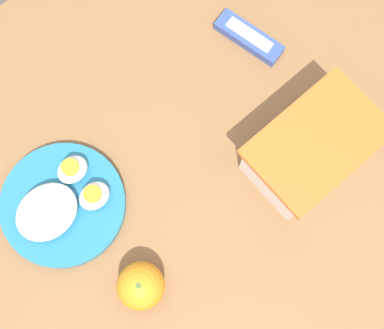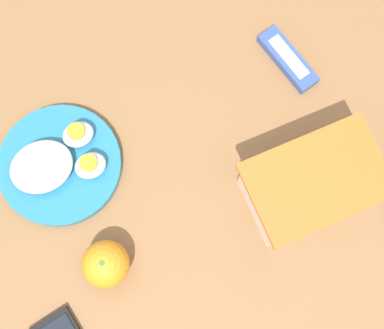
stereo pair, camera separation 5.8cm
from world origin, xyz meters
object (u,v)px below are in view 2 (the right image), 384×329
object	(u,v)px
food_container	(310,186)
rice_plate	(58,164)
candy_bar	(288,59)
orange_fruit	(106,264)

from	to	relation	value
food_container	rice_plate	distance (m)	0.39
food_container	candy_bar	xyz separation A→B (m)	(-0.07, -0.21, -0.04)
rice_plate	candy_bar	distance (m)	0.41
food_container	rice_plate	bearing A→B (deg)	-29.23
orange_fruit	candy_bar	distance (m)	0.44
orange_fruit	candy_bar	world-z (taller)	orange_fruit
candy_bar	orange_fruit	bearing A→B (deg)	26.46
food_container	orange_fruit	xyz separation A→B (m)	(0.32, -0.01, -0.01)
orange_fruit	candy_bar	bearing A→B (deg)	-153.54
food_container	candy_bar	bearing A→B (deg)	-108.60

